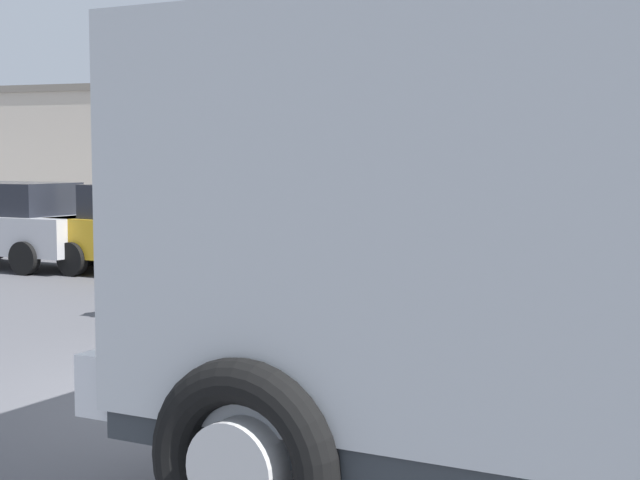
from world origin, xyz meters
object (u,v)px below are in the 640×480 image
(car_white_mid, at_px, (9,224))
(truck_foreground, at_px, (620,239))
(cyclist, at_px, (170,255))
(pedestrian_near_kerb, at_px, (380,229))
(car_red_near, at_px, (156,229))
(traffic_light_pole, at_px, (280,159))

(car_white_mid, bearing_deg, truck_foreground, -40.96)
(truck_foreground, relative_size, cyclist, 3.32)
(car_white_mid, height_order, pedestrian_near_kerb, pedestrian_near_kerb)
(cyclist, relative_size, car_red_near, 0.41)
(car_red_near, height_order, car_white_mid, same)
(cyclist, height_order, traffic_light_pole, traffic_light_pole)
(truck_foreground, xyz_separation_m, cyclist, (-5.64, 5.44, -0.80))
(car_white_mid, xyz_separation_m, pedestrian_near_kerb, (7.10, 0.67, 0.03))
(traffic_light_pole, xyz_separation_m, pedestrian_near_kerb, (0.23, 4.03, -1.22))
(truck_foreground, bearing_deg, car_white_mid, 139.04)
(traffic_light_pole, xyz_separation_m, car_red_near, (-3.57, 3.08, -1.25))
(traffic_light_pole, distance_m, car_red_near, 4.88)
(cyclist, bearing_deg, traffic_light_pole, 48.30)
(cyclist, height_order, pedestrian_near_kerb, cyclist)
(cyclist, xyz_separation_m, pedestrian_near_kerb, (1.26, 5.20, -0.02))
(truck_foreground, xyz_separation_m, car_red_near, (-8.18, 9.68, -0.85))
(traffic_light_pole, xyz_separation_m, car_white_mid, (-6.88, 3.36, -1.25))
(cyclist, bearing_deg, truck_foreground, -43.99)
(pedestrian_near_kerb, bearing_deg, truck_foreground, -67.64)
(cyclist, bearing_deg, car_red_near, 120.92)
(traffic_light_pole, bearing_deg, car_white_mid, 153.96)
(car_red_near, xyz_separation_m, pedestrian_near_kerb, (3.80, 0.96, 0.03))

